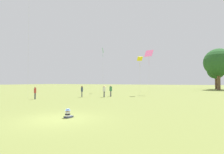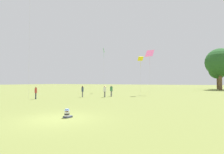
% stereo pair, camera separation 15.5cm
% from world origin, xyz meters
% --- Properties ---
extents(ground_plane, '(300.00, 300.00, 0.00)m').
position_xyz_m(ground_plane, '(0.00, 0.00, 0.00)').
color(ground_plane, olive).
extents(seated_toddler, '(0.42, 0.52, 0.57)m').
position_xyz_m(seated_toddler, '(0.25, 0.40, 0.24)').
color(seated_toddler, '#383D56').
rests_on(seated_toddler, ground).
extents(person_standing_0, '(0.40, 0.40, 1.62)m').
position_xyz_m(person_standing_0, '(-11.34, 7.83, 0.99)').
color(person_standing_0, '#282D42').
rests_on(person_standing_0, ground).
extents(person_standing_1, '(0.44, 0.44, 1.74)m').
position_xyz_m(person_standing_1, '(-4.42, 15.92, 1.03)').
color(person_standing_1, slate).
rests_on(person_standing_1, ground).
extents(person_standing_2, '(0.33, 0.33, 1.68)m').
position_xyz_m(person_standing_2, '(-7.72, 13.02, 1.02)').
color(person_standing_2, slate).
rests_on(person_standing_2, ground).
extents(person_standing_3, '(0.54, 0.54, 1.70)m').
position_xyz_m(person_standing_3, '(-4.77, 14.44, 1.00)').
color(person_standing_3, slate).
rests_on(person_standing_3, ground).
extents(kite_0, '(1.04, 0.97, 6.39)m').
position_xyz_m(kite_0, '(-0.88, 19.58, 5.91)').
color(kite_0, yellow).
rests_on(kite_0, ground).
extents(kite_2, '(0.73, 1.01, 9.34)m').
position_xyz_m(kite_2, '(-9.95, 23.44, 8.61)').
color(kite_2, green).
rests_on(kite_2, ground).
extents(kite_3, '(1.60, 1.12, 7.95)m').
position_xyz_m(kite_3, '(-0.06, 22.41, 7.24)').
color(kite_3, pink).
rests_on(kite_3, ground).
extents(distant_tree_0, '(5.18, 5.18, 8.48)m').
position_xyz_m(distant_tree_0, '(13.15, 56.10, 5.85)').
color(distant_tree_0, brown).
rests_on(distant_tree_0, ground).
extents(distant_tree_1, '(7.82, 7.82, 11.74)m').
position_xyz_m(distant_tree_1, '(13.20, 49.22, 7.79)').
color(distant_tree_1, brown).
rests_on(distant_tree_1, ground).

